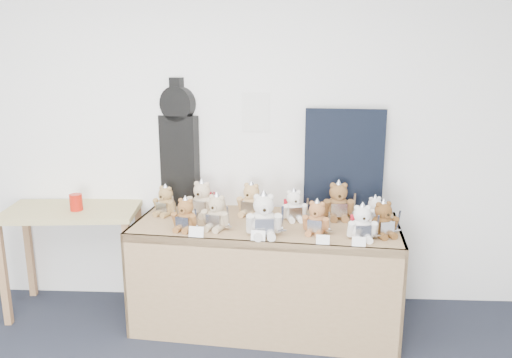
{
  "coord_description": "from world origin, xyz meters",
  "views": [
    {
      "loc": [
        0.76,
        -1.34,
        1.95
      ],
      "look_at": [
        0.6,
        1.99,
        1.14
      ],
      "focal_mm": 35.0,
      "sensor_mm": 36.0,
      "label": 1
    }
  ],
  "objects_px": {
    "teddy_front_right": "(317,219)",
    "teddy_back_far_left": "(165,202)",
    "teddy_back_centre_left": "(251,201)",
    "display_table": "(265,248)",
    "teddy_back_centre_right": "(294,206)",
    "teddy_front_end": "(383,220)",
    "guitar_case": "(179,145)",
    "teddy_front_far_left": "(186,216)",
    "teddy_front_left": "(217,213)",
    "teddy_back_end": "(375,211)",
    "teddy_front_far_right": "(362,224)",
    "red_cup": "(76,202)",
    "side_table": "(73,225)",
    "teddy_back_left": "(202,200)",
    "teddy_back_right": "(338,202)",
    "teddy_front_centre": "(264,217)"
  },
  "relations": [
    {
      "from": "teddy_front_right",
      "to": "teddy_front_end",
      "type": "distance_m",
      "value": 0.44
    },
    {
      "from": "teddy_front_right",
      "to": "teddy_back_far_left",
      "type": "height_order",
      "value": "teddy_front_right"
    },
    {
      "from": "teddy_front_centre",
      "to": "display_table",
      "type": "bearing_deg",
      "value": 84.47
    },
    {
      "from": "teddy_back_end",
      "to": "side_table",
      "type": "bearing_deg",
      "value": 161.78
    },
    {
      "from": "teddy_front_end",
      "to": "teddy_back_far_left",
      "type": "xyz_separation_m",
      "value": [
        -1.55,
        0.38,
        -0.01
      ]
    },
    {
      "from": "red_cup",
      "to": "teddy_back_centre_left",
      "type": "bearing_deg",
      "value": 3.05
    },
    {
      "from": "teddy_front_end",
      "to": "teddy_front_left",
      "type": "bearing_deg",
      "value": 157.31
    },
    {
      "from": "display_table",
      "to": "side_table",
      "type": "height_order",
      "value": "side_table"
    },
    {
      "from": "guitar_case",
      "to": "teddy_front_left",
      "type": "xyz_separation_m",
      "value": [
        0.36,
        -0.55,
        -0.38
      ]
    },
    {
      "from": "red_cup",
      "to": "teddy_front_end",
      "type": "bearing_deg",
      "value": -8.52
    },
    {
      "from": "teddy_front_centre",
      "to": "teddy_back_end",
      "type": "bearing_deg",
      "value": 16.26
    },
    {
      "from": "teddy_front_left",
      "to": "teddy_front_far_right",
      "type": "relative_size",
      "value": 1.06
    },
    {
      "from": "side_table",
      "to": "teddy_front_far_left",
      "type": "bearing_deg",
      "value": -23.95
    },
    {
      "from": "teddy_back_centre_right",
      "to": "guitar_case",
      "type": "bearing_deg",
      "value": 147.71
    },
    {
      "from": "teddy_back_end",
      "to": "teddy_front_centre",
      "type": "bearing_deg",
      "value": -174.23
    },
    {
      "from": "red_cup",
      "to": "display_table",
      "type": "bearing_deg",
      "value": -7.14
    },
    {
      "from": "teddy_back_centre_right",
      "to": "red_cup",
      "type": "bearing_deg",
      "value": 166.66
    },
    {
      "from": "guitar_case",
      "to": "teddy_front_end",
      "type": "height_order",
      "value": "guitar_case"
    },
    {
      "from": "display_table",
      "to": "teddy_back_far_left",
      "type": "relative_size",
      "value": 7.73
    },
    {
      "from": "teddy_front_end",
      "to": "teddy_back_left",
      "type": "distance_m",
      "value": 1.33
    },
    {
      "from": "display_table",
      "to": "teddy_back_far_left",
      "type": "xyz_separation_m",
      "value": [
        -0.76,
        0.23,
        0.27
      ]
    },
    {
      "from": "teddy_front_right",
      "to": "teddy_back_far_left",
      "type": "xyz_separation_m",
      "value": [
        -1.11,
        0.36,
        -0.0
      ]
    },
    {
      "from": "side_table",
      "to": "teddy_front_left",
      "type": "distance_m",
      "value": 1.21
    },
    {
      "from": "teddy_front_right",
      "to": "teddy_back_left",
      "type": "distance_m",
      "value": 0.91
    },
    {
      "from": "teddy_back_right",
      "to": "teddy_front_far_left",
      "type": "bearing_deg",
      "value": -165.2
    },
    {
      "from": "teddy_front_centre",
      "to": "teddy_front_end",
      "type": "xyz_separation_m",
      "value": [
        0.79,
        0.04,
        -0.02
      ]
    },
    {
      "from": "teddy_front_far_right",
      "to": "teddy_back_centre_right",
      "type": "distance_m",
      "value": 0.58
    },
    {
      "from": "teddy_front_end",
      "to": "teddy_back_right",
      "type": "height_order",
      "value": "teddy_back_right"
    },
    {
      "from": "teddy_front_centre",
      "to": "teddy_back_left",
      "type": "relative_size",
      "value": 1.1
    },
    {
      "from": "side_table",
      "to": "teddy_back_left",
      "type": "height_order",
      "value": "teddy_back_left"
    },
    {
      "from": "teddy_back_centre_left",
      "to": "teddy_back_far_left",
      "type": "xyz_separation_m",
      "value": [
        -0.65,
        -0.02,
        -0.01
      ]
    },
    {
      "from": "teddy_back_centre_left",
      "to": "teddy_back_right",
      "type": "relative_size",
      "value": 0.91
    },
    {
      "from": "teddy_back_end",
      "to": "teddy_front_left",
      "type": "bearing_deg",
      "value": 173.92
    },
    {
      "from": "teddy_front_far_left",
      "to": "teddy_front_right",
      "type": "height_order",
      "value": "same"
    },
    {
      "from": "teddy_back_centre_left",
      "to": "teddy_back_end",
      "type": "relative_size",
      "value": 1.29
    },
    {
      "from": "teddy_back_end",
      "to": "guitar_case",
      "type": "bearing_deg",
      "value": 150.56
    },
    {
      "from": "side_table",
      "to": "teddy_front_end",
      "type": "relative_size",
      "value": 3.85
    },
    {
      "from": "teddy_back_left",
      "to": "teddy_back_end",
      "type": "xyz_separation_m",
      "value": [
        1.27,
        -0.11,
        -0.03
      ]
    },
    {
      "from": "teddy_back_left",
      "to": "teddy_back_centre_right",
      "type": "relative_size",
      "value": 1.17
    },
    {
      "from": "side_table",
      "to": "teddy_front_far_right",
      "type": "bearing_deg",
      "value": -16.89
    },
    {
      "from": "teddy_front_right",
      "to": "teddy_back_far_left",
      "type": "distance_m",
      "value": 1.17
    },
    {
      "from": "teddy_front_far_left",
      "to": "teddy_front_end",
      "type": "bearing_deg",
      "value": 13.19
    },
    {
      "from": "teddy_front_far_left",
      "to": "teddy_front_left",
      "type": "bearing_deg",
      "value": 23.78
    },
    {
      "from": "display_table",
      "to": "teddy_back_centre_right",
      "type": "bearing_deg",
      "value": 42.94
    },
    {
      "from": "side_table",
      "to": "teddy_back_centre_right",
      "type": "distance_m",
      "value": 1.7
    },
    {
      "from": "red_cup",
      "to": "teddy_back_centre_right",
      "type": "xyz_separation_m",
      "value": [
        1.63,
        -0.02,
        0.0
      ]
    },
    {
      "from": "display_table",
      "to": "teddy_front_end",
      "type": "distance_m",
      "value": 0.85
    },
    {
      "from": "red_cup",
      "to": "teddy_front_left",
      "type": "relative_size",
      "value": 0.45
    },
    {
      "from": "teddy_front_end",
      "to": "teddy_back_far_left",
      "type": "height_order",
      "value": "teddy_front_end"
    },
    {
      "from": "guitar_case",
      "to": "side_table",
      "type": "bearing_deg",
      "value": -143.51
    }
  ]
}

